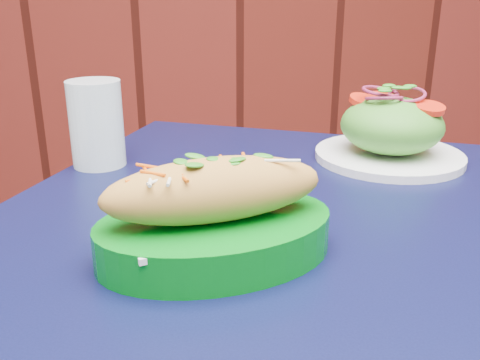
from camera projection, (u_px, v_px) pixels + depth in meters
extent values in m
cube|color=black|center=(333.00, 241.00, 0.59)|extent=(1.05, 1.05, 0.03)
cylinder|color=black|center=(182.00, 315.00, 1.10)|extent=(0.04, 0.04, 0.72)
cube|color=white|center=(215.00, 222.00, 0.51)|extent=(0.20, 0.15, 0.01)
ellipsoid|color=gold|center=(215.00, 190.00, 0.50)|extent=(0.23, 0.12, 0.06)
cylinder|color=white|center=(389.00, 156.00, 0.82)|extent=(0.22, 0.22, 0.01)
ellipsoid|color=#4C992D|center=(392.00, 125.00, 0.80)|extent=(0.15, 0.15, 0.08)
cylinder|color=red|center=(430.00, 105.00, 0.76)|extent=(0.04, 0.04, 0.01)
cylinder|color=red|center=(364.00, 97.00, 0.81)|extent=(0.04, 0.04, 0.01)
cylinder|color=red|center=(383.00, 95.00, 0.83)|extent=(0.04, 0.04, 0.01)
torus|color=maroon|center=(395.00, 94.00, 0.78)|extent=(0.06, 0.06, 0.01)
torus|color=maroon|center=(395.00, 91.00, 0.78)|extent=(0.06, 0.06, 0.01)
torus|color=maroon|center=(395.00, 89.00, 0.78)|extent=(0.06, 0.06, 0.01)
cylinder|color=silver|center=(96.00, 124.00, 0.77)|extent=(0.08, 0.08, 0.12)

